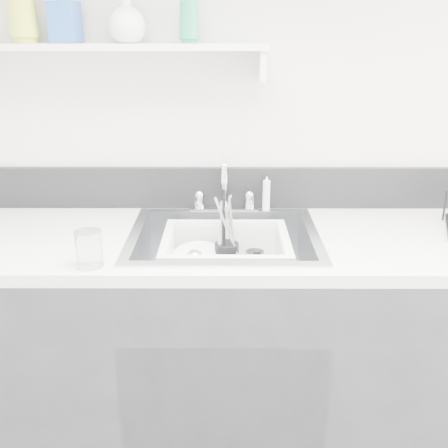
{
  "coord_description": "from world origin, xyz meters",
  "views": [
    {
      "loc": [
        0.01,
        -0.46,
        1.57
      ],
      "look_at": [
        0.0,
        1.14,
        0.98
      ],
      "focal_mm": 42.0,
      "sensor_mm": 36.0,
      "label": 1
    }
  ],
  "objects": [
    {
      "name": "soap_bottle_a",
      "position": [
        -0.67,
        1.42,
        1.66
      ],
      "size": [
        0.12,
        0.12,
        0.26
      ],
      "primitive_type": "imported",
      "rotation": [
        0.0,
        0.0,
        0.19
      ],
      "color": "#C1CE39",
      "rests_on": "wall_shelf"
    },
    {
      "name": "bowl_small",
      "position": [
        0.06,
        1.14,
        0.78
      ],
      "size": [
        0.13,
        0.13,
        0.03
      ],
      "primitive_type": "imported",
      "rotation": [
        0.0,
        0.0,
        -0.32
      ],
      "color": "white",
      "rests_on": "wash_tub"
    },
    {
      "name": "wash_tub",
      "position": [
        0.01,
        1.18,
        0.84
      ],
      "size": [
        0.47,
        0.4,
        0.17
      ],
      "primitive_type": null,
      "rotation": [
        0.0,
        0.0,
        0.13
      ],
      "color": "silver",
      "rests_on": "sink"
    },
    {
      "name": "tumbler_counter",
      "position": [
        -0.39,
        0.95,
        0.97
      ],
      "size": [
        0.08,
        0.08,
        0.11
      ],
      "primitive_type": "cylinder",
      "rotation": [
        0.0,
        0.0,
        -0.01
      ],
      "color": "white",
      "rests_on": "counter_run"
    },
    {
      "name": "counter_run",
      "position": [
        0.0,
        1.19,
        0.46
      ],
      "size": [
        3.2,
        0.62,
        0.92
      ],
      "color": "#2A2A2E",
      "rests_on": "ground"
    },
    {
      "name": "utensil_cup",
      "position": [
        0.01,
        1.23,
        0.83
      ],
      "size": [
        0.08,
        0.08,
        0.29
      ],
      "rotation": [
        0.0,
        0.0,
        -0.15
      ],
      "color": "black",
      "rests_on": "wash_tub"
    },
    {
      "name": "ladle",
      "position": [
        -0.04,
        1.2,
        0.8
      ],
      "size": [
        0.27,
        0.18,
        0.07
      ],
      "primitive_type": null,
      "rotation": [
        0.0,
        0.0,
        -0.39
      ],
      "color": "silver",
      "rests_on": "wash_tub"
    },
    {
      "name": "soap_bottle_c",
      "position": [
        -0.33,
        1.41,
        1.61
      ],
      "size": [
        0.14,
        0.14,
        0.16
      ],
      "primitive_type": "imported",
      "rotation": [
        0.0,
        0.0,
        0.16
      ],
      "color": "silver",
      "rests_on": "wall_shelf"
    },
    {
      "name": "side_sprayer",
      "position": [
        0.16,
        1.44,
        0.99
      ],
      "size": [
        0.03,
        0.03,
        0.14
      ],
      "primitive_type": "cylinder",
      "color": "silver",
      "rests_on": "counter_run"
    },
    {
      "name": "backsplash",
      "position": [
        0.0,
        1.49,
        1.0
      ],
      "size": [
        3.2,
        0.02,
        0.16
      ],
      "primitive_type": "cube",
      "color": "black",
      "rests_on": "counter_run"
    },
    {
      "name": "soap_bottle_d",
      "position": [
        -0.12,
        1.42,
        1.62
      ],
      "size": [
        0.08,
        0.08,
        0.18
      ],
      "primitive_type": "imported",
      "rotation": [
        0.0,
        0.0,
        0.17
      ],
      "color": "#1F8B5B",
      "rests_on": "wall_shelf"
    },
    {
      "name": "faucet",
      "position": [
        0.0,
        1.44,
        0.98
      ],
      "size": [
        0.26,
        0.18,
        0.23
      ],
      "color": "silver",
      "rests_on": "counter_run"
    },
    {
      "name": "sink",
      "position": [
        0.0,
        1.19,
        0.83
      ],
      "size": [
        0.64,
        0.52,
        0.2
      ],
      "primitive_type": null,
      "color": "silver",
      "rests_on": "counter_run"
    },
    {
      "name": "tumbler_in_tub",
      "position": [
        0.11,
        1.2,
        0.81
      ],
      "size": [
        0.07,
        0.07,
        0.09
      ],
      "primitive_type": "cylinder",
      "rotation": [
        0.0,
        0.0,
        0.16
      ],
      "color": "white",
      "rests_on": "wash_tub"
    },
    {
      "name": "plate_stack",
      "position": [
        -0.08,
        1.19,
        0.79
      ],
      "size": [
        0.25,
        0.24,
        0.1
      ],
      "rotation": [
        0.0,
        0.0,
        -0.41
      ],
      "color": "white",
      "rests_on": "wash_tub"
    },
    {
      "name": "soap_bottle_b",
      "position": [
        -0.54,
        1.42,
        1.63
      ],
      "size": [
        0.1,
        0.1,
        0.2
      ],
      "primitive_type": "imported",
      "rotation": [
        0.0,
        0.0,
        -0.16
      ],
      "color": "#2654AB",
      "rests_on": "wall_shelf"
    },
    {
      "name": "wall_shelf",
      "position": [
        -0.35,
        1.42,
        1.51
      ],
      "size": [
        1.0,
        0.16,
        0.12
      ],
      "color": "silver",
      "rests_on": "room_shell"
    }
  ]
}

